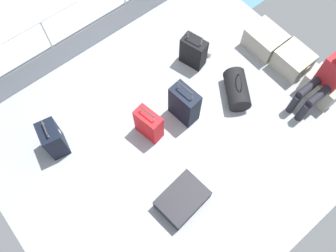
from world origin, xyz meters
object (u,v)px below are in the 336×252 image
suitcase_1 (184,104)px  paper_cup (209,53)px  suitcase_4 (182,200)px  cargo_crate_0 (265,40)px  cargo_crate_2 (322,87)px  duffel_bag (237,89)px  passenger_seated (325,80)px  suitcase_2 (53,139)px  cargo_crate_1 (293,61)px  suitcase_3 (149,124)px  suitcase_0 (193,52)px

suitcase_1 → paper_cup: size_ratio=7.81×
suitcase_1 → suitcase_4: size_ratio=1.14×
paper_cup → cargo_crate_0: bearing=61.1°
cargo_crate_2 → suitcase_4: cargo_crate_2 is taller
cargo_crate_0 → duffel_bag: duffel_bag is taller
passenger_seated → paper_cup: passenger_seated is taller
passenger_seated → suitcase_2: 3.90m
passenger_seated → paper_cup: (-1.64, -0.63, -0.54)m
cargo_crate_1 → suitcase_1: (-0.45, -1.90, 0.14)m
suitcase_4 → duffel_bag: bearing=113.4°
duffel_bag → suitcase_3: bearing=-103.8°
cargo_crate_2 → cargo_crate_1: bearing=176.6°
suitcase_1 → suitcase_2: bearing=-113.3°
cargo_crate_2 → suitcase_2: size_ratio=0.86×
cargo_crate_0 → passenger_seated: 1.27m
cargo_crate_0 → duffel_bag: (0.38, -1.01, -0.01)m
cargo_crate_1 → suitcase_0: suitcase_0 is taller
suitcase_2 → cargo_crate_0: bearing=80.1°
suitcase_0 → paper_cup: (0.08, 0.30, -0.21)m
suitcase_3 → duffel_bag: 1.48m
cargo_crate_2 → suitcase_0: 2.05m
passenger_seated → suitcase_3: 2.56m
cargo_crate_0 → suitcase_3: 2.45m
cargo_crate_1 → suitcase_0: (-1.09, -1.15, 0.08)m
duffel_bag → passenger_seated: bearing=45.6°
paper_cup → passenger_seated: bearing=20.9°
cargo_crate_0 → suitcase_4: bearing=-67.6°
suitcase_0 → cargo_crate_1: bearing=46.5°
suitcase_3 → duffel_bag: bearing=76.2°
duffel_bag → suitcase_0: bearing=-173.6°
cargo_crate_2 → duffel_bag: 1.30m
cargo_crate_1 → suitcase_2: bearing=-108.2°
suitcase_0 → suitcase_1: 0.99m
cargo_crate_0 → suitcase_1: (0.13, -1.86, 0.14)m
cargo_crate_1 → passenger_seated: passenger_seated is taller
cargo_crate_2 → duffel_bag: size_ratio=0.83×
suitcase_3 → suitcase_2: bearing=-119.4°
cargo_crate_1 → passenger_seated: 0.77m
passenger_seated → suitcase_4: 2.60m
suitcase_4 → paper_cup: suitcase_4 is taller
cargo_crate_2 → passenger_seated: (0.00, -0.19, 0.38)m
cargo_crate_2 → paper_cup: 1.84m
cargo_crate_1 → cargo_crate_2: cargo_crate_2 is taller
passenger_seated → suitcase_0: size_ratio=1.62×
suitcase_3 → suitcase_4: suitcase_3 is taller
suitcase_1 → duffel_bag: bearing=73.2°
suitcase_2 → suitcase_4: bearing=26.3°
cargo_crate_1 → suitcase_3: suitcase_3 is taller
suitcase_3 → cargo_crate_2: bearing=64.6°
suitcase_0 → suitcase_1: (0.65, -0.75, 0.06)m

